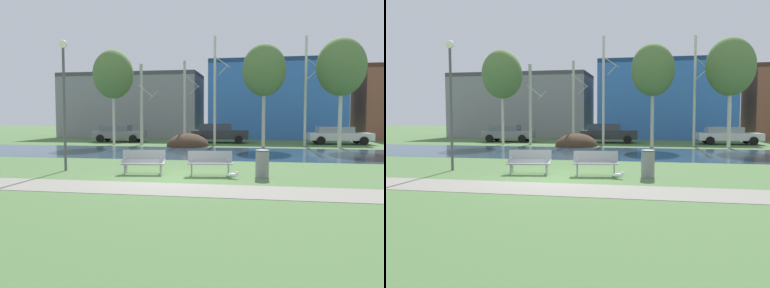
# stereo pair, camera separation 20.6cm
# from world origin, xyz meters

# --- Properties ---
(ground_plane) EXTENTS (120.00, 120.00, 0.00)m
(ground_plane) POSITION_xyz_m (0.00, 10.00, 0.00)
(ground_plane) COLOR #4C703D
(paved_path_strip) EXTENTS (60.00, 1.97, 0.01)m
(paved_path_strip) POSITION_xyz_m (0.00, -2.04, 0.01)
(paved_path_strip) COLOR gray
(paved_path_strip) RESTS_ON ground
(river_band) EXTENTS (80.00, 7.92, 0.01)m
(river_band) POSITION_xyz_m (0.00, 9.39, 0.00)
(river_band) COLOR #284256
(river_band) RESTS_ON ground
(soil_mound) EXTENTS (3.03, 3.49, 1.83)m
(soil_mound) POSITION_xyz_m (-2.15, 14.37, 0.00)
(soil_mound) COLOR #423021
(soil_mound) RESTS_ON ground
(bench_left) EXTENTS (1.66, 0.77, 0.87)m
(bench_left) POSITION_xyz_m (-1.25, 0.79, 0.47)
(bench_left) COLOR #9EA0A3
(bench_left) RESTS_ON ground
(bench_right) EXTENTS (1.66, 0.77, 0.87)m
(bench_right) POSITION_xyz_m (1.23, 0.79, 0.47)
(bench_right) COLOR #9EA0A3
(bench_right) RESTS_ON ground
(trash_bin) EXTENTS (0.49, 0.49, 0.96)m
(trash_bin) POSITION_xyz_m (3.06, 0.66, 0.50)
(trash_bin) COLOR gray
(trash_bin) RESTS_ON ground
(seagull) EXTENTS (0.41, 0.15, 0.25)m
(seagull) POSITION_xyz_m (2.10, 0.19, 0.13)
(seagull) COLOR white
(seagull) RESTS_ON ground
(streetlamp) EXTENTS (0.32, 0.32, 5.04)m
(streetlamp) POSITION_xyz_m (-4.49, 1.05, 3.39)
(streetlamp) COLOR #4C4C51
(streetlamp) RESTS_ON ground
(birch_far_left) EXTENTS (3.00, 3.00, 7.05)m
(birch_far_left) POSITION_xyz_m (-7.87, 14.70, 5.24)
(birch_far_left) COLOR beige
(birch_far_left) RESTS_ON ground
(birch_left) EXTENTS (1.45, 2.26, 6.03)m
(birch_left) POSITION_xyz_m (-5.82, 15.20, 3.07)
(birch_left) COLOR #BCB7A8
(birch_left) RESTS_ON ground
(birch_center_left) EXTENTS (1.26, 2.17, 6.26)m
(birch_center_left) POSITION_xyz_m (-2.61, 15.66, 3.20)
(birch_center_left) COLOR #BCB7A8
(birch_center_left) RESTS_ON ground
(birch_center) EXTENTS (1.21, 2.02, 7.89)m
(birch_center) POSITION_xyz_m (-0.30, 15.21, 4.02)
(birch_center) COLOR beige
(birch_center) RESTS_ON ground
(birch_center_right) EXTENTS (2.99, 2.99, 7.11)m
(birch_center_right) POSITION_xyz_m (3.17, 14.49, 5.29)
(birch_center_right) COLOR #BCB7A8
(birch_center_right) RESTS_ON ground
(birch_right) EXTENTS (1.14, 1.88, 7.83)m
(birch_right) POSITION_xyz_m (6.13, 15.97, 3.98)
(birch_right) COLOR beige
(birch_right) RESTS_ON ground
(birch_far_right) EXTENTS (3.24, 3.24, 7.40)m
(birch_far_right) POSITION_xyz_m (8.27, 14.74, 5.43)
(birch_far_right) COLOR beige
(birch_far_right) RESTS_ON ground
(parked_van_nearest_grey) EXTENTS (4.28, 2.20, 1.42)m
(parked_van_nearest_grey) POSITION_xyz_m (-8.75, 17.97, 0.76)
(parked_van_nearest_grey) COLOR slate
(parked_van_nearest_grey) RESTS_ON ground
(parked_sedan_second_dark) EXTENTS (4.59, 2.20, 1.54)m
(parked_sedan_second_dark) POSITION_xyz_m (-0.33, 18.28, 0.81)
(parked_sedan_second_dark) COLOR #282B30
(parked_sedan_second_dark) RESTS_ON ground
(parked_hatch_third_white) EXTENTS (4.76, 2.20, 1.34)m
(parked_hatch_third_white) POSITION_xyz_m (8.82, 18.22, 0.72)
(parked_hatch_third_white) COLOR silver
(parked_hatch_third_white) RESTS_ON ground
(building_grey_warehouse) EXTENTS (14.27, 6.15, 6.53)m
(building_grey_warehouse) POSITION_xyz_m (-10.35, 26.44, 3.27)
(building_grey_warehouse) COLOR gray
(building_grey_warehouse) RESTS_ON ground
(building_blue_store) EXTENTS (12.44, 7.74, 7.44)m
(building_blue_store) POSITION_xyz_m (4.37, 26.55, 3.72)
(building_blue_store) COLOR #3870C6
(building_blue_store) RESTS_ON ground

